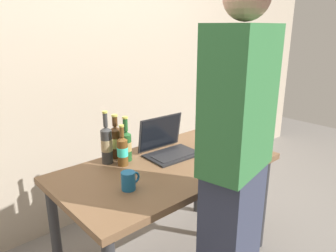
{
  "coord_description": "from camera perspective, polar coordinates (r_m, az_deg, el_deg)",
  "views": [
    {
      "loc": [
        -1.21,
        -1.36,
        1.56
      ],
      "look_at": [
        0.0,
        0.0,
        0.99
      ],
      "focal_mm": 34.15,
      "sensor_mm": 36.0,
      "label": 1
    }
  ],
  "objects": [
    {
      "name": "beer_bottle_green",
      "position": [
        1.97,
        -8.13,
        -4.28
      ],
      "size": [
        0.07,
        0.07,
        0.26
      ],
      "color": "brown",
      "rests_on": "desk"
    },
    {
      "name": "laptop",
      "position": [
        2.15,
        -0.08,
        -3.49
      ],
      "size": [
        0.36,
        0.29,
        0.25
      ],
      "color": "black",
      "rests_on": "desk"
    },
    {
      "name": "person_figure",
      "position": [
        1.54,
        11.89,
        -7.34
      ],
      "size": [
        0.42,
        0.32,
        1.8
      ],
      "color": "#2D3347",
      "rests_on": "ground"
    },
    {
      "name": "beer_bottle_amber",
      "position": [
        2.09,
        -9.31,
        -2.61
      ],
      "size": [
        0.08,
        0.08,
        0.29
      ],
      "color": "#472B14",
      "rests_on": "desk"
    },
    {
      "name": "desk",
      "position": [
        2.04,
        -0.09,
        -9.25
      ],
      "size": [
        1.37,
        0.75,
        0.74
      ],
      "color": "brown",
      "rests_on": "ground"
    },
    {
      "name": "beer_bottle_brown",
      "position": [
        2.04,
        -7.49,
        -3.26
      ],
      "size": [
        0.07,
        0.07,
        0.29
      ],
      "color": "#1E5123",
      "rests_on": "desk"
    },
    {
      "name": "beer_bottle_dark",
      "position": [
        2.01,
        -10.89,
        -3.13
      ],
      "size": [
        0.07,
        0.07,
        0.34
      ],
      "color": "#333333",
      "rests_on": "desk"
    },
    {
      "name": "back_wall",
      "position": [
        2.59,
        -13.91,
        11.17
      ],
      "size": [
        6.0,
        0.1,
        2.6
      ],
      "primitive_type": "cube",
      "color": "tan",
      "rests_on": "ground"
    },
    {
      "name": "coffee_mug",
      "position": [
        1.71,
        -7.0,
        -9.65
      ],
      "size": [
        0.11,
        0.07,
        0.1
      ],
      "color": "#19598C",
      "rests_on": "desk"
    }
  ]
}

